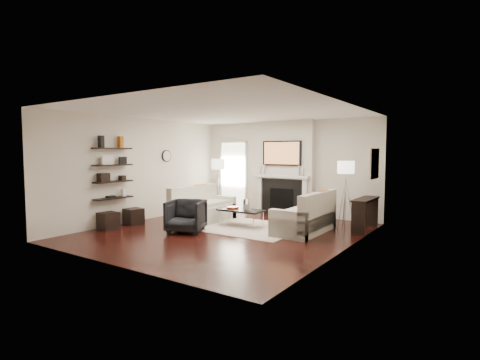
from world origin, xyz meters
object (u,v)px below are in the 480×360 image
Objects in this scene: ottoman_near at (134,216)px; lamp_right_shade at (346,167)px; loveseat_left_base at (203,214)px; lamp_left_shade at (218,164)px; loveseat_right_base at (304,223)px; armchair at (186,215)px; coffee_table at (241,210)px.

lamp_right_shade is at bearing 30.33° from ottoman_near.
lamp_left_shade is (-0.64, 1.48, 1.24)m from loveseat_left_base.
loveseat_right_base is 2.24× the size of armchair.
lamp_right_shade is at bearing 33.07° from coffee_table.
coffee_table is at bearing -38.61° from lamp_left_shade.
armchair is (-0.68, -1.22, 0.00)m from coffee_table.
coffee_table reaches higher than ottoman_near.
loveseat_left_base is at bearing -177.53° from coffee_table.
lamp_right_shade is at bearing -0.75° from lamp_left_shade.
coffee_table is (-1.54, -0.28, 0.19)m from loveseat_right_base.
loveseat_right_base is at bearing 11.01° from armchair.
armchair is 1.74m from ottoman_near.
lamp_right_shade is at bearing 19.75° from armchair.
loveseat_right_base is at bearing -117.85° from lamp_right_shade.
loveseat_left_base is 1.16m from coffee_table.
ottoman_near is (-1.72, -0.05, -0.20)m from armchair.
coffee_table is at bearing -169.50° from loveseat_right_base.
loveseat_left_base is 2.70m from loveseat_right_base.
loveseat_left_base is 1.64× the size of coffee_table.
loveseat_right_base and coffee_table have the same top height.
armchair is at bearing -145.85° from loveseat_right_base.
loveseat_right_base is at bearing 10.50° from coffee_table.
coffee_table is at bearing 27.78° from ottoman_near.
lamp_left_shade is at bearing 113.42° from loveseat_left_base.
ottoman_near is at bearing -135.95° from loveseat_left_base.
loveseat_left_base and coffee_table have the same top height.
lamp_left_shade is at bearing 179.25° from lamp_right_shade.
lamp_left_shade and lamp_right_shade have the same top height.
lamp_right_shade is 5.38m from ottoman_near.
loveseat_right_base is 4.24m from ottoman_near.
lamp_left_shade is 1.00× the size of ottoman_near.
loveseat_left_base reaches higher than ottoman_near.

